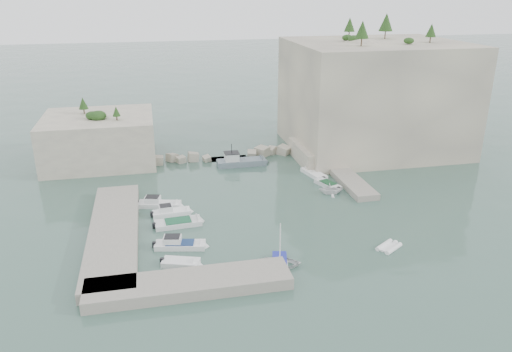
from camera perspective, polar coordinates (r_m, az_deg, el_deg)
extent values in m
plane|color=#3F5F53|center=(57.66, 1.26, -4.87)|extent=(400.00, 400.00, 0.00)
cube|color=beige|center=(83.12, 13.30, 8.87)|extent=(26.00, 22.00, 17.00)
cube|color=beige|center=(76.74, 7.63, 2.65)|extent=(8.00, 10.00, 2.50)
cube|color=beige|center=(78.87, -17.43, 4.07)|extent=(16.00, 14.00, 7.00)
cube|color=#9E9689|center=(55.42, -15.95, -6.24)|extent=(5.00, 24.00, 1.10)
cube|color=#9E9689|center=(45.26, -7.62, -12.13)|extent=(18.00, 4.00, 1.10)
cube|color=#9E9689|center=(70.18, 10.14, -0.01)|extent=(3.00, 16.00, 0.80)
cube|color=beige|center=(77.26, -3.24, 2.50)|extent=(28.00, 3.00, 1.40)
imported|color=white|center=(48.55, 2.72, -10.23)|extent=(4.76, 3.88, 0.86)
imported|color=white|center=(64.99, 8.50, -2.02)|extent=(3.56, 3.24, 1.61)
imported|color=silver|center=(74.02, 6.84, 0.97)|extent=(4.36, 2.77, 1.58)
cylinder|color=white|center=(47.29, 2.77, -7.60)|extent=(0.10, 0.10, 4.20)
cone|color=#1E4219|center=(75.04, 12.06, 16.06)|extent=(1.96, 1.96, 2.45)
cone|color=#1E4219|center=(86.53, 14.66, 16.66)|extent=(2.24, 2.24, 2.80)
cone|color=#1E4219|center=(82.35, 19.40, 15.45)|extent=(1.57, 1.57, 1.96)
cone|color=#1E4219|center=(87.23, 10.66, 16.65)|extent=(1.79, 1.79, 2.24)
cone|color=#1E4219|center=(79.79, -19.16, 7.88)|extent=(1.40, 1.40, 1.75)
cone|color=#1E4219|center=(74.53, -15.69, 7.14)|extent=(1.12, 1.12, 1.40)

